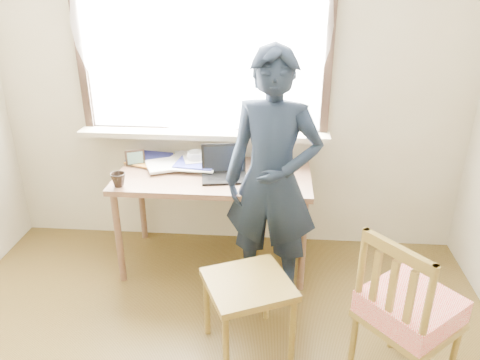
# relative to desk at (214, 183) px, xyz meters

# --- Properties ---
(room_shell) EXTENTS (3.52, 4.02, 2.61)m
(room_shell) POSITION_rel_desk_xyz_m (0.07, -1.43, 0.98)
(room_shell) COLOR #C0B79B
(room_shell) RESTS_ON ground
(desk) EXTENTS (1.36, 0.68, 0.73)m
(desk) POSITION_rel_desk_xyz_m (0.00, 0.00, 0.00)
(desk) COLOR brown
(desk) RESTS_ON ground
(laptop) EXTENTS (0.34, 0.30, 0.21)m
(laptop) POSITION_rel_desk_xyz_m (0.08, -0.04, 0.13)
(laptop) COLOR black
(laptop) RESTS_ON desk
(mug_white) EXTENTS (0.18, 0.18, 0.10)m
(mug_white) POSITION_rel_desk_xyz_m (-0.15, 0.15, 0.13)
(mug_white) COLOR white
(mug_white) RESTS_ON desk
(mug_dark) EXTENTS (0.14, 0.14, 0.09)m
(mug_dark) POSITION_rel_desk_xyz_m (-0.60, -0.26, 0.12)
(mug_dark) COLOR black
(mug_dark) RESTS_ON desk
(mouse) EXTENTS (0.09, 0.07, 0.04)m
(mouse) POSITION_rel_desk_xyz_m (0.50, -0.10, 0.09)
(mouse) COLOR black
(mouse) RESTS_ON desk
(desk_clutter) EXTENTS (0.84, 0.47, 0.04)m
(desk_clutter) POSITION_rel_desk_xyz_m (-0.33, 0.20, 0.10)
(desk_clutter) COLOR white
(desk_clutter) RESTS_ON desk
(book_a) EXTENTS (0.24, 0.28, 0.02)m
(book_a) POSITION_rel_desk_xyz_m (-0.33, 0.27, 0.09)
(book_a) COLOR white
(book_a) RESTS_ON desk
(book_b) EXTENTS (0.26, 0.28, 0.02)m
(book_b) POSITION_rel_desk_xyz_m (0.32, 0.26, 0.08)
(book_b) COLOR white
(book_b) RESTS_ON desk
(picture_frame) EXTENTS (0.14, 0.07, 0.11)m
(picture_frame) POSITION_rel_desk_xyz_m (-0.59, 0.10, 0.13)
(picture_frame) COLOR black
(picture_frame) RESTS_ON desk
(work_chair) EXTENTS (0.59, 0.58, 0.46)m
(work_chair) POSITION_rel_desk_xyz_m (0.30, -0.86, -0.26)
(work_chair) COLOR olive
(work_chair) RESTS_ON ground
(side_chair) EXTENTS (0.59, 0.59, 0.92)m
(side_chair) POSITION_rel_desk_xyz_m (1.12, -1.06, -0.17)
(side_chair) COLOR olive
(side_chair) RESTS_ON ground
(person) EXTENTS (0.68, 0.51, 1.67)m
(person) POSITION_rel_desk_xyz_m (0.42, -0.32, 0.18)
(person) COLOR black
(person) RESTS_ON ground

